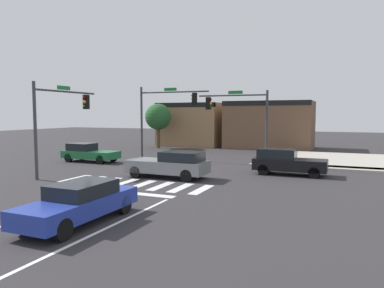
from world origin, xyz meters
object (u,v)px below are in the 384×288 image
at_px(traffic_signal_southwest, 60,112).
at_px(roadside_tree, 158,117).
at_px(traffic_signal_northeast, 239,112).
at_px(car_blue, 80,202).
at_px(car_black, 286,162).
at_px(traffic_signal_northwest, 164,109).
at_px(car_gray, 171,164).
at_px(car_green, 88,153).

bearing_deg(traffic_signal_southwest, roadside_tree, 9.24).
height_order(traffic_signal_southwest, roadside_tree, traffic_signal_southwest).
relative_size(traffic_signal_northeast, car_blue, 1.15).
relative_size(car_black, car_blue, 0.92).
relative_size(traffic_signal_northwest, car_gray, 1.27).
bearing_deg(car_blue, traffic_signal_northeast, -2.88).
height_order(traffic_signal_northeast, traffic_signal_southwest, traffic_signal_southwest).
height_order(car_gray, car_green, car_gray).
xyz_separation_m(traffic_signal_northwest, car_gray, (4.28, -7.51, -3.32)).
bearing_deg(car_gray, car_blue, 96.84).
xyz_separation_m(car_black, roadside_tree, (-15.53, 12.33, 2.58)).
height_order(traffic_signal_southwest, car_black, traffic_signal_southwest).
bearing_deg(roadside_tree, car_green, -87.56).
bearing_deg(traffic_signal_southwest, car_green, 23.54).
bearing_deg(car_green, car_gray, -23.13).
bearing_deg(traffic_signal_northeast, car_blue, 87.12).
bearing_deg(traffic_signal_northeast, roadside_tree, -36.62).
xyz_separation_m(car_black, car_gray, (-6.00, -3.77, 0.00)).
bearing_deg(car_blue, traffic_signal_southwest, 45.87).
bearing_deg(car_black, roadside_tree, 141.55).
relative_size(car_black, roadside_tree, 0.89).
relative_size(traffic_signal_northwest, car_black, 1.40).
bearing_deg(car_black, traffic_signal_northeast, 136.85).
xyz_separation_m(traffic_signal_northeast, roadside_tree, (-11.45, 8.51, -0.45)).
distance_m(traffic_signal_northwest, roadside_tree, 10.09).
xyz_separation_m(traffic_signal_southwest, traffic_signal_northwest, (2.37, 9.06, 0.29)).
bearing_deg(roadside_tree, car_gray, -59.39).
xyz_separation_m(traffic_signal_northwest, car_green, (-4.72, -3.67, -3.40)).
height_order(car_black, car_gray, car_black).
relative_size(traffic_signal_southwest, car_green, 1.26).
distance_m(traffic_signal_northeast, roadside_tree, 14.27).
relative_size(traffic_signal_northeast, roadside_tree, 1.13).
xyz_separation_m(car_blue, car_green, (-10.09, 12.90, 0.00)).
distance_m(traffic_signal_northeast, car_gray, 8.40).
height_order(traffic_signal_northeast, roadside_tree, traffic_signal_northeast).
distance_m(car_black, car_green, 15.00).
relative_size(traffic_signal_southwest, car_blue, 1.17).
xyz_separation_m(traffic_signal_northwest, car_blue, (5.37, -16.57, -3.40)).
relative_size(traffic_signal_northeast, traffic_signal_southwest, 0.98).
distance_m(traffic_signal_northwest, car_gray, 9.26).
bearing_deg(traffic_signal_northwest, car_blue, -72.04).
bearing_deg(car_blue, car_gray, 6.84).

